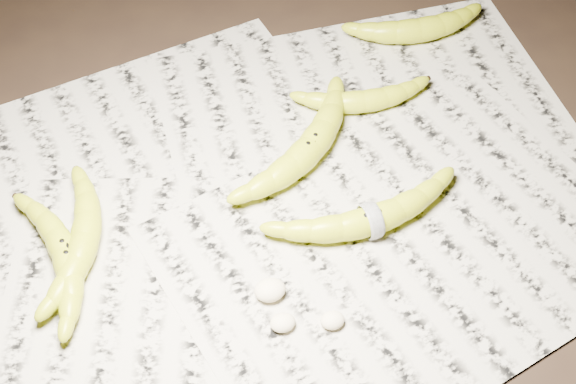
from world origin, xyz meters
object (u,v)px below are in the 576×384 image
object	(u,v)px
banana_left_b	(84,238)
banana_center	(310,146)
banana_left_a	(64,253)
banana_upper_b	(418,28)
banana_upper_a	(364,99)
banana_taped	(371,219)

from	to	relation	value
banana_left_b	banana_center	bearing A→B (deg)	-59.94
banana_left_a	banana_left_b	bearing A→B (deg)	-69.63
banana_left_a	banana_center	world-z (taller)	banana_center
banana_left_a	banana_upper_b	distance (m)	0.61
banana_upper_a	banana_left_a	bearing A→B (deg)	-154.45
banana_upper_b	banana_left_a	bearing A→B (deg)	-151.46
banana_left_a	banana_upper_b	world-z (taller)	banana_upper_b
banana_upper_a	banana_upper_b	xyz separation A→B (m)	(0.13, 0.12, 0.00)
banana_upper_a	banana_upper_b	size ratio (longest dim) A/B	0.91
banana_left_b	banana_upper_a	world-z (taller)	banana_left_b
banana_left_b	banana_upper_a	distance (m)	0.42
banana_left_a	banana_center	xyz separation A→B (m)	(0.33, 0.08, 0.00)
banana_left_a	banana_taped	size ratio (longest dim) A/B	0.85
banana_left_b	banana_upper_b	xyz separation A→B (m)	(0.53, 0.25, 0.00)
banana_center	banana_left_a	bearing A→B (deg)	152.88
banana_upper_a	banana_upper_b	world-z (taller)	banana_upper_b
banana_left_a	banana_center	size ratio (longest dim) A/B	0.86
banana_taped	banana_upper_a	world-z (taller)	banana_taped
banana_taped	banana_upper_a	distance (m)	0.21
banana_taped	banana_left_b	bearing A→B (deg)	164.10
banana_left_b	banana_upper_b	world-z (taller)	banana_upper_b
banana_center	banana_taped	distance (m)	0.14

